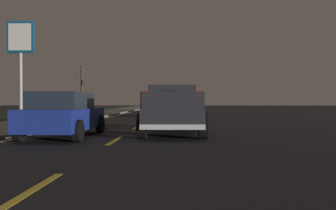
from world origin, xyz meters
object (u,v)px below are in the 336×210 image
object	(u,v)px
pickup_truck	(172,108)
gas_price_sign	(20,46)
bare_tree_far	(82,88)
sedan_blue	(64,114)
sedan_black	(174,107)
sedan_tan	(175,105)

from	to	relation	value
pickup_truck	gas_price_sign	distance (m)	15.98
gas_price_sign	bare_tree_far	size ratio (longest dim) A/B	1.28
gas_price_sign	sedan_blue	bearing A→B (deg)	-149.93
sedan_black	sedan_blue	bearing A→B (deg)	167.13
sedan_blue	sedan_tan	world-z (taller)	same
sedan_blue	bare_tree_far	bearing A→B (deg)	14.53
sedan_blue	bare_tree_far	distance (m)	29.21
pickup_truck	gas_price_sign	bearing A→B (deg)	44.78
sedan_tan	sedan_black	xyz separation A→B (m)	(-10.75, -0.04, 0.00)
gas_price_sign	pickup_truck	bearing A→B (deg)	-135.22
pickup_truck	gas_price_sign	world-z (taller)	gas_price_sign
sedan_blue	sedan_tan	bearing A→B (deg)	-7.57
pickup_truck	bare_tree_far	distance (m)	28.96
gas_price_sign	sedan_black	bearing A→B (deg)	-74.73
sedan_black	bare_tree_far	xyz separation A→B (m)	(12.85, 10.82, 2.00)
sedan_black	bare_tree_far	size ratio (longest dim) A/B	0.83
pickup_truck	bare_tree_far	size ratio (longest dim) A/B	1.03
pickup_truck	sedan_blue	xyz separation A→B (m)	(-1.48, 3.68, -0.20)
sedan_blue	gas_price_sign	world-z (taller)	gas_price_sign
bare_tree_far	sedan_black	bearing A→B (deg)	-139.91
sedan_tan	bare_tree_far	xyz separation A→B (m)	(2.10, 10.78, 2.00)
sedan_blue	gas_price_sign	xyz separation A→B (m)	(12.43, 7.20, 4.33)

